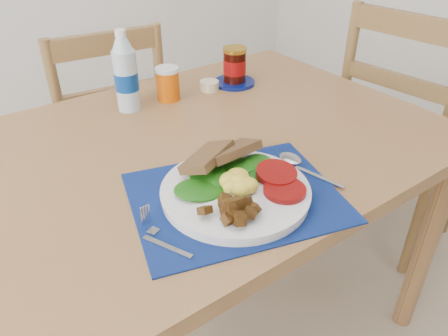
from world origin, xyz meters
name	(u,v)px	position (x,y,z in m)	size (l,w,h in m)	color
table	(181,174)	(0.00, 0.20, 0.67)	(1.40, 0.90, 0.75)	brown
chair_far	(108,118)	(0.05, 0.82, 0.57)	(0.46, 0.44, 1.12)	brown
chair_end	(404,113)	(0.93, 0.15, 0.60)	(0.47, 0.49, 1.19)	brown
placemat	(235,197)	(-0.02, -0.05, 0.75)	(0.43, 0.33, 0.00)	black
breakfast_plate	(234,190)	(-0.02, -0.06, 0.78)	(0.31, 0.31, 0.07)	silver
fork	(158,237)	(-0.21, -0.07, 0.76)	(0.05, 0.15, 0.00)	#B2B5BA
spoon	(299,164)	(0.18, -0.04, 0.76)	(0.04, 0.19, 0.01)	#B2B5BA
water_bottle	(126,76)	(0.00, 0.48, 0.85)	(0.07, 0.07, 0.23)	#ADBFCC
juice_glass	(168,85)	(0.13, 0.47, 0.80)	(0.07, 0.07, 0.10)	#D45405
ramekin	(209,86)	(0.27, 0.45, 0.77)	(0.06, 0.06, 0.03)	beige
jam_on_saucer	(235,68)	(0.37, 0.45, 0.80)	(0.13, 0.13, 0.12)	#051059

